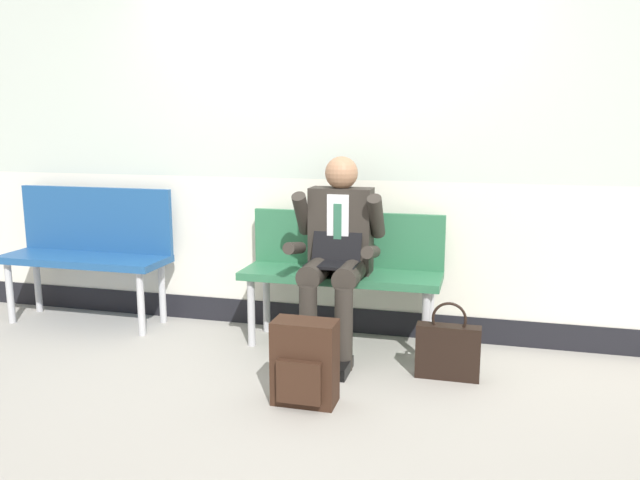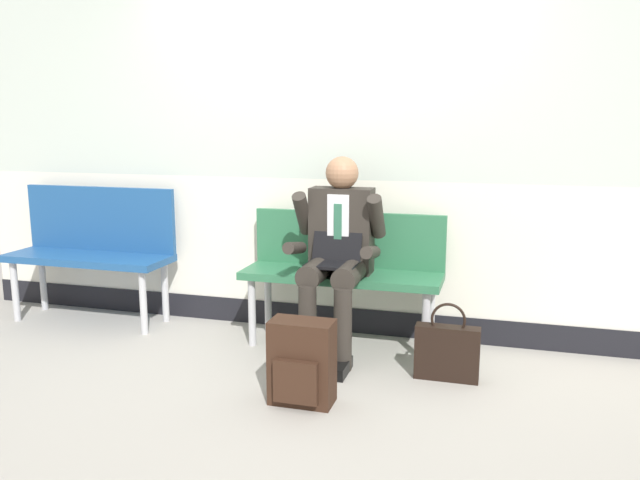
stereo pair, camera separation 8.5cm
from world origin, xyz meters
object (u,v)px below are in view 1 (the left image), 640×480
object	(u,v)px
bench_with_person	(343,265)
backpack	(305,363)
handbag	(448,350)
person_seated	(336,250)
bench_empty	(89,244)

from	to	relation	value
bench_with_person	backpack	bearing A→B (deg)	-89.18
bench_with_person	handbag	xyz separation A→B (m)	(0.72, -0.44, -0.37)
bench_with_person	backpack	world-z (taller)	bench_with_person
bench_with_person	handbag	world-z (taller)	bench_with_person
person_seated	handbag	distance (m)	0.92
backpack	bench_empty	bearing A→B (deg)	153.24
bench_with_person	person_seated	bearing A→B (deg)	-90.00
person_seated	handbag	xyz separation A→B (m)	(0.72, -0.24, -0.51)
person_seated	backpack	size ratio (longest dim) A/B	2.78
bench_with_person	person_seated	distance (m)	0.24
bench_with_person	person_seated	size ratio (longest dim) A/B	1.04
bench_with_person	bench_empty	size ratio (longest dim) A/B	1.05
person_seated	handbag	world-z (taller)	person_seated
bench_empty	handbag	bearing A→B (deg)	-9.57
bench_with_person	handbag	distance (m)	0.92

